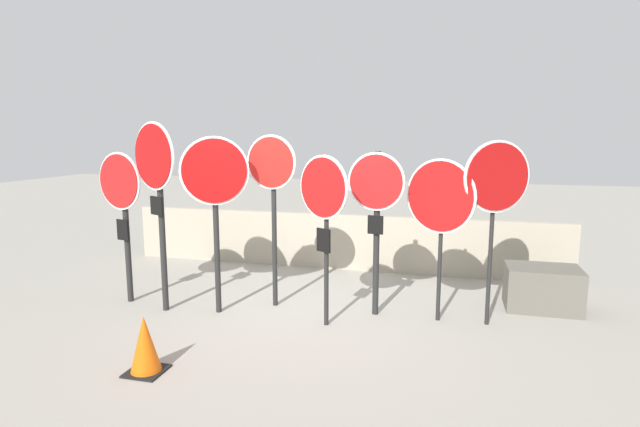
# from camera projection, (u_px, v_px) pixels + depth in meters

# --- Properties ---
(ground_plane) EXTENTS (40.00, 40.00, 0.00)m
(ground_plane) POSITION_uv_depth(u_px,v_px,m) (298.00, 316.00, 6.75)
(ground_plane) COLOR gray
(fence_back) EXTENTS (7.98, 0.12, 1.00)m
(fence_back) POSITION_uv_depth(u_px,v_px,m) (338.00, 242.00, 9.07)
(fence_back) COLOR #A89E89
(fence_back) RESTS_ON ground
(stop_sign_0) EXTENTS (0.80, 0.24, 2.19)m
(stop_sign_0) POSITION_uv_depth(u_px,v_px,m) (122.00, 200.00, 7.08)
(stop_sign_0) COLOR black
(stop_sign_0) RESTS_ON ground
(stop_sign_1) EXTENTS (0.83, 0.42, 2.60)m
(stop_sign_1) POSITION_uv_depth(u_px,v_px,m) (156.00, 179.00, 6.66)
(stop_sign_1) COLOR black
(stop_sign_1) RESTS_ON ground
(stop_sign_2) EXTENTS (0.81, 0.45, 2.41)m
(stop_sign_2) POSITION_uv_depth(u_px,v_px,m) (215.00, 187.00, 6.59)
(stop_sign_2) COLOR black
(stop_sign_2) RESTS_ON ground
(stop_sign_3) EXTENTS (0.74, 0.17, 2.43)m
(stop_sign_3) POSITION_uv_depth(u_px,v_px,m) (272.00, 182.00, 6.86)
(stop_sign_3) COLOR black
(stop_sign_3) RESTS_ON ground
(stop_sign_4) EXTENTS (0.70, 0.42, 2.19)m
(stop_sign_4) POSITION_uv_depth(u_px,v_px,m) (324.00, 201.00, 6.16)
(stop_sign_4) COLOR black
(stop_sign_4) RESTS_ON ground
(stop_sign_5) EXTENTS (0.76, 0.18, 2.22)m
(stop_sign_5) POSITION_uv_depth(u_px,v_px,m) (376.00, 202.00, 6.54)
(stop_sign_5) COLOR black
(stop_sign_5) RESTS_ON ground
(stop_sign_6) EXTENTS (0.87, 0.44, 2.14)m
(stop_sign_6) POSITION_uv_depth(u_px,v_px,m) (440.00, 202.00, 6.32)
(stop_sign_6) COLOR black
(stop_sign_6) RESTS_ON ground
(stop_sign_7) EXTENTS (0.80, 0.44, 2.37)m
(stop_sign_7) POSITION_uv_depth(u_px,v_px,m) (496.00, 187.00, 6.13)
(stop_sign_7) COLOR black
(stop_sign_7) RESTS_ON ground
(traffic_cone_0) EXTENTS (0.38, 0.38, 0.61)m
(traffic_cone_0) POSITION_uv_depth(u_px,v_px,m) (145.00, 345.00, 5.12)
(traffic_cone_0) COLOR black
(traffic_cone_0) RESTS_ON ground
(storage_crate) EXTENTS (0.98, 0.67, 0.60)m
(storage_crate) POSITION_uv_depth(u_px,v_px,m) (542.00, 288.00, 6.98)
(storage_crate) COLOR #605B51
(storage_crate) RESTS_ON ground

